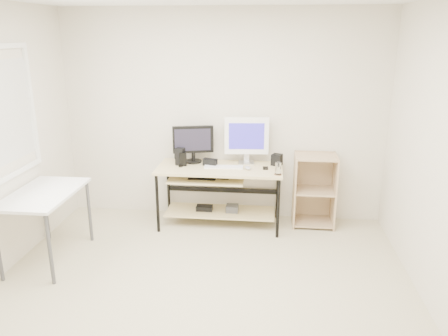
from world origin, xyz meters
TOP-DOWN VIEW (x-y plane):
  - room at (-0.14, 0.04)m, footprint 4.01×4.01m
  - desk at (-0.03, 1.66)m, footprint 1.50×0.65m
  - side_table at (-1.68, 0.60)m, footprint 0.60×1.00m
  - shelf_unit at (1.15, 1.82)m, footprint 0.50×0.40m
  - black_monitor at (-0.35, 1.83)m, footprint 0.50×0.21m
  - white_imac at (0.31, 1.85)m, footprint 0.54×0.17m
  - keyboard at (0.05, 1.64)m, footprint 0.47×0.14m
  - mouse at (0.34, 1.60)m, footprint 0.10×0.12m
  - center_speaker at (-0.12, 1.71)m, footprint 0.18×0.12m
  - speaker_left at (-0.49, 1.70)m, footprint 0.12×0.12m
  - speaker_right at (0.68, 1.81)m, footprint 0.15×0.15m
  - audio_controller at (-0.45, 1.66)m, footprint 0.10×0.08m
  - volume_puck at (-0.47, 1.62)m, footprint 0.07×0.07m
  - smartphone at (0.55, 1.66)m, footprint 0.07×0.12m
  - coaster at (0.69, 1.44)m, footprint 0.10×0.10m
  - drinking_glass at (0.69, 1.44)m, footprint 0.08×0.08m

SIDE VIEW (x-z plane):
  - shelf_unit at x=1.15m, z-range 0.00..0.90m
  - desk at x=-0.03m, z-range 0.16..0.91m
  - side_table at x=-1.68m, z-range 0.30..1.05m
  - coaster at x=0.69m, z-range 0.75..0.76m
  - smartphone at x=0.55m, z-range 0.75..0.76m
  - keyboard at x=0.05m, z-range 0.75..0.77m
  - volume_puck at x=-0.47m, z-range 0.75..0.77m
  - mouse at x=0.34m, z-range 0.75..0.79m
  - center_speaker at x=-0.12m, z-range 0.75..0.83m
  - speaker_right at x=0.68m, z-range 0.75..0.89m
  - drinking_glass at x=0.69m, z-range 0.76..0.90m
  - audio_controller at x=-0.45m, z-range 0.75..0.92m
  - speaker_left at x=-0.49m, z-range 0.76..0.96m
  - black_monitor at x=-0.35m, z-range 0.78..1.24m
  - white_imac at x=0.31m, z-range 0.79..1.37m
  - room at x=-0.14m, z-range 0.01..2.63m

